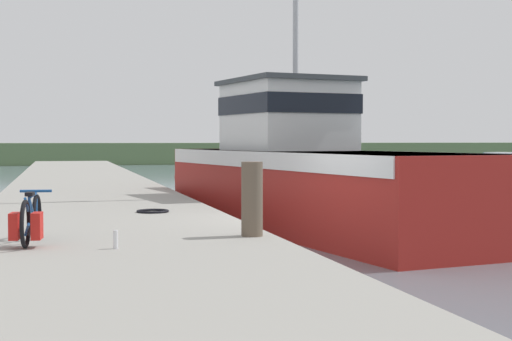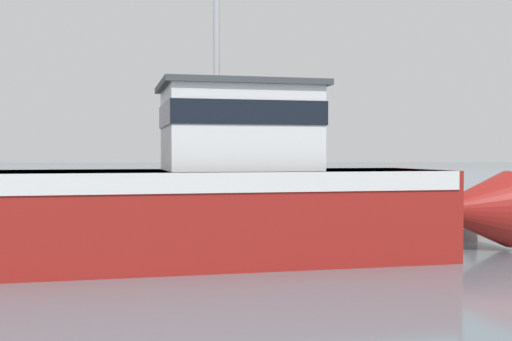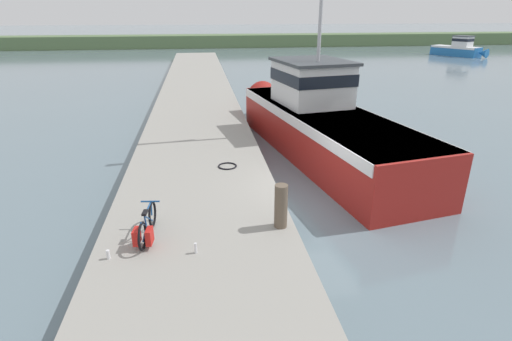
{
  "view_description": "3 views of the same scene",
  "coord_description": "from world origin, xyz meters",
  "px_view_note": "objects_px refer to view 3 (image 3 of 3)",
  "views": [
    {
      "loc": [
        -4.33,
        -13.43,
        2.16
      ],
      "look_at": [
        -0.79,
        0.68,
        1.59
      ],
      "focal_mm": 55.0,
      "sensor_mm": 36.0,
      "label": 1
    },
    {
      "loc": [
        14.81,
        5.44,
        2.23
      ],
      "look_at": [
        0.16,
        6.19,
        1.85
      ],
      "focal_mm": 45.0,
      "sensor_mm": 36.0,
      "label": 2
    },
    {
      "loc": [
        -3.37,
        -10.62,
        5.63
      ],
      "look_at": [
        -1.76,
        0.77,
        0.98
      ],
      "focal_mm": 28.0,
      "sensor_mm": 36.0,
      "label": 3
    }
  ],
  "objects_px": {
    "fishing_boat_main": "(318,120)",
    "bicycle_touring": "(146,228)",
    "mooring_post": "(281,206)",
    "boat_orange_near": "(459,48)",
    "water_bottle_by_bike": "(108,255)",
    "water_bottle_on_curb": "(196,248)"
  },
  "relations": [
    {
      "from": "fishing_boat_main",
      "to": "water_bottle_on_curb",
      "type": "height_order",
      "value": "fishing_boat_main"
    },
    {
      "from": "mooring_post",
      "to": "water_bottle_by_bike",
      "type": "relative_size",
      "value": 5.28
    },
    {
      "from": "fishing_boat_main",
      "to": "bicycle_touring",
      "type": "distance_m",
      "value": 9.73
    },
    {
      "from": "fishing_boat_main",
      "to": "mooring_post",
      "type": "height_order",
      "value": "fishing_boat_main"
    },
    {
      "from": "fishing_boat_main",
      "to": "bicycle_touring",
      "type": "bearing_deg",
      "value": -139.55
    },
    {
      "from": "fishing_boat_main",
      "to": "water_bottle_on_curb",
      "type": "xyz_separation_m",
      "value": [
        -5.08,
        -8.18,
        -0.5
      ]
    },
    {
      "from": "boat_orange_near",
      "to": "water_bottle_by_bike",
      "type": "bearing_deg",
      "value": 21.66
    },
    {
      "from": "boat_orange_near",
      "to": "bicycle_touring",
      "type": "relative_size",
      "value": 4.22
    },
    {
      "from": "fishing_boat_main",
      "to": "boat_orange_near",
      "type": "bearing_deg",
      "value": 39.64
    },
    {
      "from": "water_bottle_by_bike",
      "to": "water_bottle_on_curb",
      "type": "bearing_deg",
      "value": -1.15
    },
    {
      "from": "bicycle_touring",
      "to": "mooring_post",
      "type": "distance_m",
      "value": 3.14
    },
    {
      "from": "water_bottle_on_curb",
      "to": "boat_orange_near",
      "type": "bearing_deg",
      "value": 51.25
    },
    {
      "from": "fishing_boat_main",
      "to": "water_bottle_by_bike",
      "type": "height_order",
      "value": "fishing_boat_main"
    },
    {
      "from": "boat_orange_near",
      "to": "mooring_post",
      "type": "bearing_deg",
      "value": 24.31
    },
    {
      "from": "bicycle_touring",
      "to": "mooring_post",
      "type": "xyz_separation_m",
      "value": [
        3.13,
        0.2,
        0.22
      ]
    },
    {
      "from": "boat_orange_near",
      "to": "mooring_post",
      "type": "distance_m",
      "value": 52.0
    },
    {
      "from": "water_bottle_on_curb",
      "to": "water_bottle_by_bike",
      "type": "xyz_separation_m",
      "value": [
        -1.82,
        0.04,
        -0.02
      ]
    },
    {
      "from": "mooring_post",
      "to": "boat_orange_near",
      "type": "bearing_deg",
      "value": 52.4
    },
    {
      "from": "boat_orange_near",
      "to": "fishing_boat_main",
      "type": "bearing_deg",
      "value": 21.66
    },
    {
      "from": "mooring_post",
      "to": "water_bottle_on_curb",
      "type": "xyz_separation_m",
      "value": [
        -2.03,
        -0.87,
        -0.42
      ]
    },
    {
      "from": "mooring_post",
      "to": "bicycle_touring",
      "type": "bearing_deg",
      "value": -176.42
    },
    {
      "from": "fishing_boat_main",
      "to": "bicycle_touring",
      "type": "xyz_separation_m",
      "value": [
        -6.18,
        -7.51,
        -0.3
      ]
    }
  ]
}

